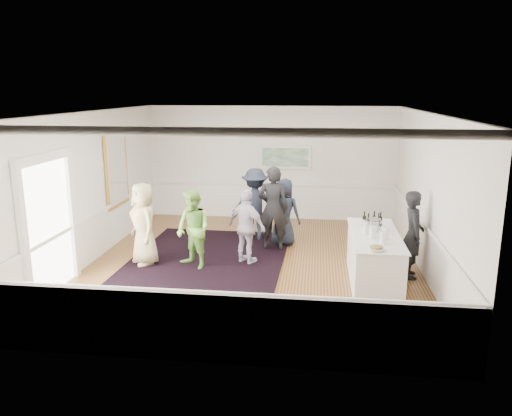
# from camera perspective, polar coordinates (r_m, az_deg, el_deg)

# --- Properties ---
(floor) EXTENTS (8.00, 8.00, 0.00)m
(floor) POSITION_cam_1_polar(r_m,az_deg,el_deg) (10.72, -0.34, -6.43)
(floor) COLOR olive
(floor) RESTS_ON ground
(ceiling) EXTENTS (7.00, 8.00, 0.02)m
(ceiling) POSITION_cam_1_polar(r_m,az_deg,el_deg) (10.09, -0.36, 10.93)
(ceiling) COLOR white
(ceiling) RESTS_ON wall_back
(wall_left) EXTENTS (0.02, 8.00, 3.20)m
(wall_left) POSITION_cam_1_polar(r_m,az_deg,el_deg) (11.27, -18.30, 2.32)
(wall_left) COLOR white
(wall_left) RESTS_ON floor
(wall_right) EXTENTS (0.02, 8.00, 3.20)m
(wall_right) POSITION_cam_1_polar(r_m,az_deg,el_deg) (10.44, 19.08, 1.41)
(wall_right) COLOR white
(wall_right) RESTS_ON floor
(wall_back) EXTENTS (7.00, 0.02, 3.20)m
(wall_back) POSITION_cam_1_polar(r_m,az_deg,el_deg) (14.20, 1.73, 5.16)
(wall_back) COLOR white
(wall_back) RESTS_ON floor
(wall_front) EXTENTS (7.00, 0.02, 3.20)m
(wall_front) POSITION_cam_1_polar(r_m,az_deg,el_deg) (6.47, -4.92, -5.01)
(wall_front) COLOR white
(wall_front) RESTS_ON floor
(wainscoting) EXTENTS (7.00, 8.00, 1.00)m
(wainscoting) POSITION_cam_1_polar(r_m,az_deg,el_deg) (10.56, -0.34, -3.87)
(wainscoting) COLOR white
(wainscoting) RESTS_ON floor
(mirror) EXTENTS (0.05, 1.25, 1.85)m
(mirror) POSITION_cam_1_polar(r_m,az_deg,el_deg) (12.39, -15.63, 4.39)
(mirror) COLOR gold
(mirror) RESTS_ON wall_left
(doorway) EXTENTS (0.10, 1.78, 2.56)m
(doorway) POSITION_cam_1_polar(r_m,az_deg,el_deg) (9.64, -22.66, -0.96)
(doorway) COLOR white
(doorway) RESTS_ON wall_left
(landscape_painting) EXTENTS (1.44, 0.06, 0.66)m
(landscape_painting) POSITION_cam_1_polar(r_m,az_deg,el_deg) (14.09, 3.34, 5.82)
(landscape_painting) COLOR white
(landscape_painting) RESTS_ON wall_back
(area_rug) EXTENTS (3.41, 4.42, 0.02)m
(area_rug) POSITION_cam_1_polar(r_m,az_deg,el_deg) (11.11, -5.48, -5.71)
(area_rug) COLOR black
(area_rug) RESTS_ON floor
(serving_table) EXTENTS (0.91, 2.41, 0.98)m
(serving_table) POSITION_cam_1_polar(r_m,az_deg,el_deg) (9.83, 13.30, -5.63)
(serving_table) COLOR silver
(serving_table) RESTS_ON floor
(bartender) EXTENTS (0.43, 0.65, 1.74)m
(bartender) POSITION_cam_1_polar(r_m,az_deg,el_deg) (10.24, 17.50, -2.91)
(bartender) COLOR black
(bartender) RESTS_ON floor
(guest_tan) EXTENTS (0.98, 1.02, 1.76)m
(guest_tan) POSITION_cam_1_polar(r_m,az_deg,el_deg) (10.75, -12.71, -1.79)
(guest_tan) COLOR tan
(guest_tan) RESTS_ON floor
(guest_green) EXTENTS (1.01, 0.98, 1.64)m
(guest_green) POSITION_cam_1_polar(r_m,az_deg,el_deg) (10.37, -7.18, -2.45)
(guest_green) COLOR #73B046
(guest_green) RESTS_ON floor
(guest_lilac) EXTENTS (1.01, 0.82, 1.61)m
(guest_lilac) POSITION_cam_1_polar(r_m,az_deg,el_deg) (10.56, -1.06, -2.16)
(guest_lilac) COLOR silver
(guest_lilac) RESTS_ON floor
(guest_dark_a) EXTENTS (1.24, 0.83, 1.78)m
(guest_dark_a) POSITION_cam_1_polar(r_m,az_deg,el_deg) (12.22, -0.11, 0.42)
(guest_dark_a) COLOR #1C222F
(guest_dark_a) RESTS_ON floor
(guest_dark_b) EXTENTS (0.72, 0.48, 1.96)m
(guest_dark_b) POSITION_cam_1_polar(r_m,az_deg,el_deg) (11.45, 1.96, -0.02)
(guest_dark_b) COLOR black
(guest_dark_b) RESTS_ON floor
(guest_navy) EXTENTS (0.89, 0.71, 1.60)m
(guest_navy) POSITION_cam_1_polar(r_m,az_deg,el_deg) (11.87, 3.20, -0.45)
(guest_navy) COLOR #1C222F
(guest_navy) RESTS_ON floor
(wine_bottles) EXTENTS (0.39, 0.26, 0.31)m
(wine_bottles) POSITION_cam_1_polar(r_m,az_deg,el_deg) (10.17, 13.24, -1.22)
(wine_bottles) COLOR black
(wine_bottles) RESTS_ON serving_table
(juice_pitchers) EXTENTS (0.44, 0.71, 0.24)m
(juice_pitchers) POSITION_cam_1_polar(r_m,az_deg,el_deg) (9.36, 13.60, -2.72)
(juice_pitchers) COLOR #76BD43
(juice_pitchers) RESTS_ON serving_table
(ice_bucket) EXTENTS (0.26, 0.26, 0.25)m
(ice_bucket) POSITION_cam_1_polar(r_m,az_deg,el_deg) (9.86, 13.31, -1.92)
(ice_bucket) COLOR silver
(ice_bucket) RESTS_ON serving_table
(nut_bowl) EXTENTS (0.27, 0.27, 0.08)m
(nut_bowl) POSITION_cam_1_polar(r_m,az_deg,el_deg) (8.71, 13.66, -4.51)
(nut_bowl) COLOR white
(nut_bowl) RESTS_ON serving_table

